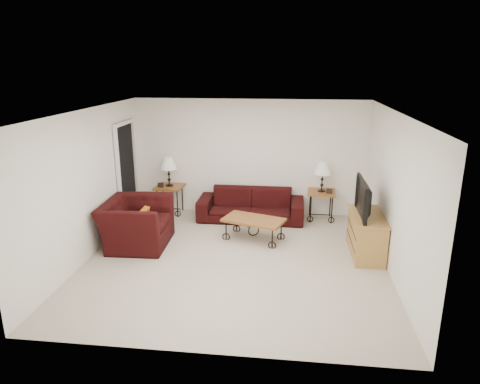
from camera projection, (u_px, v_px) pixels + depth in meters
The scene contains 20 objects.
ground at pixel (235, 260), 7.36m from camera, with size 5.00×5.00×0.00m, color #BAAE9F.
wall_back at pixel (250, 157), 9.38m from camera, with size 5.00×0.02×2.50m, color white.
wall_front at pixel (205, 255), 4.62m from camera, with size 5.00×0.02×2.50m, color white.
wall_left at pixel (88, 185), 7.29m from camera, with size 0.02×5.00×2.50m, color white.
wall_right at pixel (394, 195), 6.72m from camera, with size 0.02×5.00×2.50m, color white.
ceiling at pixel (235, 112), 6.64m from camera, with size 5.00×5.00×0.00m, color white.
doorway at pixel (127, 174), 8.92m from camera, with size 0.08×0.94×2.04m, color black.
sofa at pixel (251, 205), 9.18m from camera, with size 2.22×0.87×0.65m, color black.
side_table_left at pixel (170, 200), 9.56m from camera, with size 0.58×0.58×0.64m, color #975326.
side_table_right at pixel (321, 205), 9.19m from camera, with size 0.57×0.57×0.63m, color #975326.
lamp_left at pixel (169, 172), 9.38m from camera, with size 0.36×0.36×0.64m, color black, non-canonical shape.
lamp_right at pixel (322, 177), 9.01m from camera, with size 0.35×0.35×0.63m, color black, non-canonical shape.
photo_frame_left at pixel (161, 185), 9.33m from camera, with size 0.13×0.02×0.11m, color black.
photo_frame_right at pixel (329, 191), 8.92m from camera, with size 0.13×0.02×0.10m, color black.
coffee_table at pixel (254, 229), 8.15m from camera, with size 1.11×0.60×0.42m, color #975326.
armchair at pixel (136, 223), 7.87m from camera, with size 1.28×1.12×0.83m, color black.
throw_pillow at pixel (143, 219), 7.78m from camera, with size 0.38×0.10×0.38m, color #AF4116.
tv_stand at pixel (366, 235), 7.49m from camera, with size 0.50×1.20×0.72m, color #B38342.
television at pixel (368, 198), 7.30m from camera, with size 1.07×0.14×0.62m, color black.
backpack at pixel (298, 215), 8.97m from camera, with size 0.30×0.23×0.39m, color black.
Camera 1 is at (0.88, -6.66, 3.22)m, focal length 32.34 mm.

